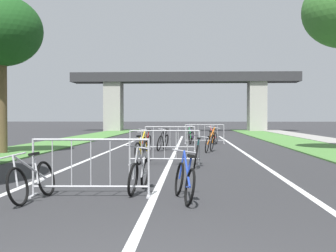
# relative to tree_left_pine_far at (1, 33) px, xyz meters

# --- Properties ---
(grass_verge_left) EXTENTS (2.87, 53.82, 0.05)m
(grass_verge_left) POSITION_rel_tree_left_pine_far_xyz_m (0.20, 8.04, -4.70)
(grass_verge_left) COLOR #477A38
(grass_verge_left) RESTS_ON ground
(grass_verge_right) EXTENTS (2.87, 53.82, 0.05)m
(grass_verge_right) POSITION_rel_tree_left_pine_far_xyz_m (13.27, 8.04, -4.70)
(grass_verge_right) COLOR #477A38
(grass_verge_right) RESTS_ON ground
(lane_stripe_center) EXTENTS (0.14, 31.14, 0.01)m
(lane_stripe_center) POSITION_rel_tree_left_pine_far_xyz_m (6.74, 1.59, -4.72)
(lane_stripe_center) COLOR silver
(lane_stripe_center) RESTS_ON ground
(lane_stripe_right_lane) EXTENTS (0.14, 31.14, 0.01)m
(lane_stripe_right_lane) POSITION_rel_tree_left_pine_far_xyz_m (9.54, 1.59, -4.72)
(lane_stripe_right_lane) COLOR silver
(lane_stripe_right_lane) RESTS_ON ground
(lane_stripe_left_lane) EXTENTS (0.14, 31.14, 0.01)m
(lane_stripe_left_lane) POSITION_rel_tree_left_pine_far_xyz_m (3.93, 1.59, -4.72)
(lane_stripe_left_lane) COLOR silver
(lane_stripe_left_lane) RESTS_ON ground
(overpass_bridge) EXTENTS (23.53, 2.93, 6.05)m
(overpass_bridge) POSITION_rel_tree_left_pine_far_xyz_m (6.74, 30.50, -0.35)
(overpass_bridge) COLOR #2D2D30
(overpass_bridge) RESTS_ON ground
(tree_left_pine_far) EXTENTS (3.24, 3.24, 6.18)m
(tree_left_pine_far) POSITION_rel_tree_left_pine_far_xyz_m (0.00, 0.00, 0.00)
(tree_left_pine_far) COLOR brown
(tree_left_pine_far) RESTS_ON ground
(crowd_barrier_nearest) EXTENTS (2.17, 0.53, 1.05)m
(crowd_barrier_nearest) POSITION_rel_tree_left_pine_far_xyz_m (5.59, -9.40, -4.21)
(crowd_barrier_nearest) COLOR #ADADB2
(crowd_barrier_nearest) RESTS_ON ground
(crowd_barrier_second) EXTENTS (2.15, 0.44, 1.05)m
(crowd_barrier_second) POSITION_rel_tree_left_pine_far_xyz_m (6.60, -3.79, -4.21)
(crowd_barrier_second) COLOR #ADADB2
(crowd_barrier_second) RESTS_ON ground
(crowd_barrier_third) EXTENTS (2.16, 0.48, 1.05)m
(crowd_barrier_third) POSITION_rel_tree_left_pine_far_xyz_m (6.51, 1.82, -4.21)
(crowd_barrier_third) COLOR #ADADB2
(crowd_barrier_third) RESTS_ON ground
(crowd_barrier_fourth) EXTENTS (2.17, 0.52, 1.05)m
(crowd_barrier_fourth) POSITION_rel_tree_left_pine_far_xyz_m (8.14, 7.43, -4.21)
(crowd_barrier_fourth) COLOR #ADADB2
(crowd_barrier_fourth) RESTS_ON ground
(bicycle_red_0) EXTENTS (0.61, 1.60, 0.98)m
(bicycle_red_0) POSITION_rel_tree_left_pine_far_xyz_m (8.62, 7.77, -4.36)
(bicycle_red_0) COLOR black
(bicycle_red_0) RESTS_ON ground
(bicycle_silver_1) EXTENTS (0.48, 1.60, 0.93)m
(bicycle_silver_1) POSITION_rel_tree_left_pine_far_xyz_m (6.42, -8.84, -4.38)
(bicycle_silver_1) COLOR black
(bicycle_silver_1) RESTS_ON ground
(bicycle_black_2) EXTENTS (0.53, 1.64, 0.98)m
(bicycle_black_2) POSITION_rel_tree_left_pine_far_xyz_m (6.19, 2.24, -4.35)
(bicycle_black_2) COLOR black
(bicycle_black_2) RESTS_ON ground
(bicycle_white_3) EXTENTS (0.45, 1.65, 0.90)m
(bicycle_white_3) POSITION_rel_tree_left_pine_far_xyz_m (8.59, 7.01, -4.36)
(bicycle_white_3) COLOR black
(bicycle_white_3) RESTS_ON ground
(bicycle_teal_4) EXTENTS (0.54, 1.75, 0.92)m
(bicycle_teal_4) POSITION_rel_tree_left_pine_far_xyz_m (7.56, -4.18, -4.36)
(bicycle_teal_4) COLOR black
(bicycle_teal_4) RESTS_ON ground
(bicycle_orange_5) EXTENTS (0.73, 1.78, 1.05)m
(bicycle_orange_5) POSITION_rel_tree_left_pine_far_xyz_m (8.18, 1.39, -4.33)
(bicycle_orange_5) COLOR black
(bicycle_orange_5) RESTS_ON ground
(bicycle_purple_6) EXTENTS (0.63, 1.74, 1.00)m
(bicycle_purple_6) POSITION_rel_tree_left_pine_far_xyz_m (7.43, 7.98, -4.34)
(bicycle_purple_6) COLOR black
(bicycle_purple_6) RESTS_ON ground
(bicycle_yellow_7) EXTENTS (0.48, 1.64, 1.01)m
(bicycle_yellow_7) POSITION_rel_tree_left_pine_far_xyz_m (5.89, -3.35, -4.35)
(bicycle_yellow_7) COLOR black
(bicycle_yellow_7) RESTS_ON ground
(bicycle_green_8) EXTENTS (0.47, 1.69, 0.98)m
(bicycle_green_8) POSITION_rel_tree_left_pine_far_xyz_m (7.30, 6.98, -4.35)
(bicycle_green_8) COLOR black
(bicycle_green_8) RESTS_ON ground
(bicycle_blue_9) EXTENTS (0.45, 1.63, 0.87)m
(bicycle_blue_9) POSITION_rel_tree_left_pine_far_xyz_m (7.29, -9.74, -4.38)
(bicycle_blue_9) COLOR black
(bicycle_blue_9) RESTS_ON ground
(bicycle_red_10) EXTENTS (0.55, 1.70, 0.95)m
(bicycle_red_10) POSITION_rel_tree_left_pine_far_xyz_m (5.44, 2.35, -4.36)
(bicycle_red_10) COLOR black
(bicycle_red_10) RESTS_ON ground
(bicycle_silver_11) EXTENTS (0.61, 1.67, 0.88)m
(bicycle_silver_11) POSITION_rel_tree_left_pine_far_xyz_m (4.69, -9.88, -4.37)
(bicycle_silver_11) COLOR black
(bicycle_silver_11) RESTS_ON ground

